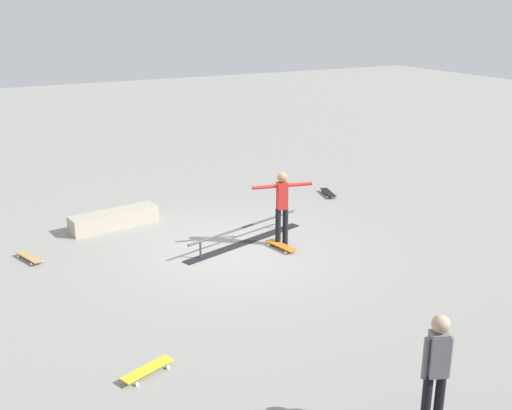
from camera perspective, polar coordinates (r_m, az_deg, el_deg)
ground_plane at (r=12.99m, az=-1.74°, el=-4.03°), size 60.00×60.00×0.00m
grind_rail at (r=13.22m, az=-1.02°, el=-2.83°), size 3.18×1.12×0.39m
skate_ledge at (r=14.52m, az=-13.01°, el=-1.27°), size 2.08×0.78×0.38m
skater_main at (r=12.86m, az=2.43°, el=0.16°), size 1.27×0.37×1.61m
skateboard_main at (r=12.94m, az=2.35°, el=-3.78°), size 0.37×0.82×0.09m
bystander_grey_shirt at (r=7.67m, az=16.36°, el=-14.29°), size 0.35×0.25×1.56m
loose_skateboard_natural at (r=13.17m, az=-20.22°, el=-4.53°), size 0.44×0.82×0.09m
loose_skateboard_yellow at (r=8.96m, az=-10.04°, el=-14.77°), size 0.82×0.46×0.09m
loose_skateboard_black at (r=16.64m, az=6.70°, el=1.16°), size 0.41×0.82×0.09m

